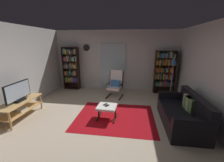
{
  "coord_description": "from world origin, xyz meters",
  "views": [
    {
      "loc": [
        0.72,
        -3.42,
        2.08
      ],
      "look_at": [
        0.09,
        1.14,
        0.83
      ],
      "focal_mm": 22.89,
      "sensor_mm": 36.0,
      "label": 1
    }
  ],
  "objects_px": {
    "bookshelf_near_tv": "(71,67)",
    "tv_remote": "(105,104)",
    "cell_phone": "(107,106)",
    "television": "(18,92)",
    "tv_stand": "(20,107)",
    "floor_lamp_by_shelf": "(173,64)",
    "ottoman": "(107,108)",
    "leather_sofa": "(183,114)",
    "bookshelf_near_sofa": "(165,70)",
    "wall_clock": "(86,48)",
    "lounge_armchair": "(115,83)"
  },
  "relations": [
    {
      "from": "bookshelf_near_sofa",
      "to": "leather_sofa",
      "type": "bearing_deg",
      "value": -90.05
    },
    {
      "from": "television",
      "to": "wall_clock",
      "type": "height_order",
      "value": "wall_clock"
    },
    {
      "from": "cell_phone",
      "to": "television",
      "type": "bearing_deg",
      "value": -141.37
    },
    {
      "from": "ottoman",
      "to": "wall_clock",
      "type": "xyz_separation_m",
      "value": [
        -1.37,
        2.66,
        1.54
      ]
    },
    {
      "from": "television",
      "to": "floor_lamp_by_shelf",
      "type": "bearing_deg",
      "value": 25.99
    },
    {
      "from": "floor_lamp_by_shelf",
      "to": "bookshelf_near_tv",
      "type": "bearing_deg",
      "value": 173.12
    },
    {
      "from": "floor_lamp_by_shelf",
      "to": "wall_clock",
      "type": "distance_m",
      "value": 3.65
    },
    {
      "from": "leather_sofa",
      "to": "tv_remote",
      "type": "height_order",
      "value": "leather_sofa"
    },
    {
      "from": "tv_stand",
      "to": "lounge_armchair",
      "type": "distance_m",
      "value": 3.21
    },
    {
      "from": "leather_sofa",
      "to": "cell_phone",
      "type": "bearing_deg",
      "value": 178.83
    },
    {
      "from": "cell_phone",
      "to": "bookshelf_near_tv",
      "type": "bearing_deg",
      "value": 161.73
    },
    {
      "from": "tv_stand",
      "to": "leather_sofa",
      "type": "distance_m",
      "value": 4.42
    },
    {
      "from": "tv_stand",
      "to": "ottoman",
      "type": "bearing_deg",
      "value": 6.86
    },
    {
      "from": "tv_remote",
      "to": "floor_lamp_by_shelf",
      "type": "height_order",
      "value": "floor_lamp_by_shelf"
    },
    {
      "from": "tv_stand",
      "to": "tv_remote",
      "type": "xyz_separation_m",
      "value": [
        2.36,
        0.36,
        0.05
      ]
    },
    {
      "from": "tv_remote",
      "to": "wall_clock",
      "type": "bearing_deg",
      "value": 147.75
    },
    {
      "from": "bookshelf_near_sofa",
      "to": "tv_remote",
      "type": "relative_size",
      "value": 12.23
    },
    {
      "from": "television",
      "to": "bookshelf_near_tv",
      "type": "xyz_separation_m",
      "value": [
        0.36,
        2.75,
        0.26
      ]
    },
    {
      "from": "ottoman",
      "to": "cell_phone",
      "type": "height_order",
      "value": "cell_phone"
    },
    {
      "from": "television",
      "to": "lounge_armchair",
      "type": "height_order",
      "value": "television"
    },
    {
      "from": "cell_phone",
      "to": "floor_lamp_by_shelf",
      "type": "xyz_separation_m",
      "value": [
        2.17,
        1.95,
        0.94
      ]
    },
    {
      "from": "tv_remote",
      "to": "floor_lamp_by_shelf",
      "type": "relative_size",
      "value": 0.09
    },
    {
      "from": "bookshelf_near_tv",
      "to": "ottoman",
      "type": "distance_m",
      "value": 3.29
    },
    {
      "from": "ottoman",
      "to": "lounge_armchair",
      "type": "bearing_deg",
      "value": 88.79
    },
    {
      "from": "ottoman",
      "to": "cell_phone",
      "type": "xyz_separation_m",
      "value": [
        0.01,
        0.01,
        0.07
      ]
    },
    {
      "from": "wall_clock",
      "to": "tv_stand",
      "type": "bearing_deg",
      "value": -109.64
    },
    {
      "from": "bookshelf_near_tv",
      "to": "leather_sofa",
      "type": "relative_size",
      "value": 1.08
    },
    {
      "from": "lounge_armchair",
      "to": "tv_remote",
      "type": "height_order",
      "value": "lounge_armchair"
    },
    {
      "from": "bookshelf_near_tv",
      "to": "tv_remote",
      "type": "relative_size",
      "value": 13.12
    },
    {
      "from": "ottoman",
      "to": "wall_clock",
      "type": "distance_m",
      "value": 3.36
    },
    {
      "from": "television",
      "to": "wall_clock",
      "type": "bearing_deg",
      "value": 70.36
    },
    {
      "from": "ottoman",
      "to": "tv_stand",
      "type": "bearing_deg",
      "value": -173.14
    },
    {
      "from": "floor_lamp_by_shelf",
      "to": "lounge_armchair",
      "type": "bearing_deg",
      "value": -174.93
    },
    {
      "from": "bookshelf_near_tv",
      "to": "cell_phone",
      "type": "bearing_deg",
      "value": -50.02
    },
    {
      "from": "bookshelf_near_tv",
      "to": "ottoman",
      "type": "height_order",
      "value": "bookshelf_near_tv"
    },
    {
      "from": "tv_stand",
      "to": "bookshelf_near_sofa",
      "type": "xyz_separation_m",
      "value": [
        4.42,
        2.74,
        0.63
      ]
    },
    {
      "from": "lounge_armchair",
      "to": "bookshelf_near_sofa",
      "type": "bearing_deg",
      "value": 19.31
    },
    {
      "from": "bookshelf_near_sofa",
      "to": "cell_phone",
      "type": "bearing_deg",
      "value": -129.16
    },
    {
      "from": "lounge_armchair",
      "to": "cell_phone",
      "type": "height_order",
      "value": "lounge_armchair"
    },
    {
      "from": "cell_phone",
      "to": "ottoman",
      "type": "bearing_deg",
      "value": -99.26
    },
    {
      "from": "cell_phone",
      "to": "tv_stand",
      "type": "bearing_deg",
      "value": -141.23
    },
    {
      "from": "lounge_armchair",
      "to": "tv_remote",
      "type": "xyz_separation_m",
      "value": [
        -0.1,
        -1.69,
        -0.15
      ]
    },
    {
      "from": "ottoman",
      "to": "floor_lamp_by_shelf",
      "type": "relative_size",
      "value": 0.35
    },
    {
      "from": "tv_stand",
      "to": "cell_phone",
      "type": "xyz_separation_m",
      "value": [
        2.43,
        0.3,
        0.05
      ]
    },
    {
      "from": "leather_sofa",
      "to": "ottoman",
      "type": "height_order",
      "value": "leather_sofa"
    },
    {
      "from": "bookshelf_near_tv",
      "to": "bookshelf_near_sofa",
      "type": "bearing_deg",
      "value": -0.2
    },
    {
      "from": "television",
      "to": "bookshelf_near_sofa",
      "type": "relative_size",
      "value": 0.49
    },
    {
      "from": "tv_stand",
      "to": "bookshelf_near_tv",
      "type": "distance_m",
      "value": 2.86
    },
    {
      "from": "lounge_armchair",
      "to": "floor_lamp_by_shelf",
      "type": "xyz_separation_m",
      "value": [
        2.14,
        0.19,
        0.78
      ]
    },
    {
      "from": "tv_stand",
      "to": "television",
      "type": "relative_size",
      "value": 1.51
    }
  ]
}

